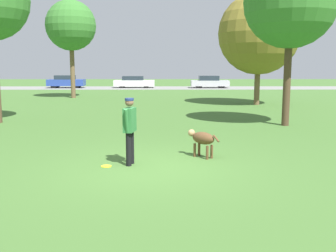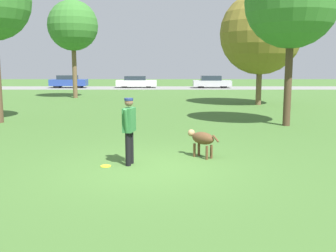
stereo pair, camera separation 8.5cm
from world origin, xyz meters
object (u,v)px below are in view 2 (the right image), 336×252
Objects in this scene: tree_near_right at (292,2)px; person at (130,125)px; tree_far_left at (73,26)px; parked_car_silver at (212,82)px; tree_far_right at (261,34)px; dog at (202,139)px; parked_car_white at (137,82)px; parked_car_blue at (69,82)px; frisbee at (106,166)px.

person is at bearing -132.26° from tree_near_right.
tree_far_left is 1.76× the size of parked_car_silver.
tree_far_right is 18.45m from parked_car_silver.
tree_far_right reaches higher than person.
tree_far_left is at bearing -21.37° from dog.
parked_car_blue is at bearing -178.60° from parked_car_white.
parked_car_blue is 0.90× the size of parked_car_white.
tree_near_right is at bearing -90.01° from parked_car_silver.
dog is 0.12× the size of tree_far_left.
parked_car_white is at bearing 115.94° from tree_far_right.
tree_far_left is 1.63× the size of parked_car_white.
parked_car_silver is at bearing 79.39° from frisbee.
tree_near_right is 17.97m from tree_far_left.
tree_far_left is (-7.81, 19.16, 4.75)m from dog.
tree_far_left reaches higher than parked_car_white.
parked_car_blue is (-9.18, 33.13, 0.67)m from frisbee.
parked_car_blue is 15.36m from parked_car_silver.
tree_far_right is 1.67× the size of parked_car_silver.
parked_car_silver is (11.60, 12.87, -4.60)m from tree_far_left.
parked_car_white is at bearing -35.96° from dog.
tree_far_left reaches higher than person.
person is 34.36m from parked_car_blue.
tree_far_right is 0.95× the size of tree_far_left.
dog is (1.83, 0.77, -0.47)m from person.
tree_far_right is at bearing -64.66° from parked_car_white.
parked_car_blue is 0.97× the size of parked_car_silver.
dog is at bearing 21.76° from frisbee.
frisbee is at bearing -87.30° from parked_car_white.
tree_far_right reaches higher than frisbee.
tree_far_left is 14.48m from parked_car_white.
parked_car_blue is at bearing 27.91° from person.
parked_car_silver is (8.10, -0.40, 0.02)m from parked_car_white.
parked_car_silver reaches higher than parked_car_white.
frisbee is 0.04× the size of tree_near_right.
parked_car_white is (-4.31, 32.43, 0.13)m from dog.
parked_car_silver is (5.62, 32.80, -0.32)m from person.
tree_far_left reaches higher than parked_car_blue.
tree_far_right is 13.55m from tree_far_left.
tree_far_left is at bearing 28.13° from person.
parked_car_silver is at bearing 47.97° from tree_far_left.
parked_car_silver is at bearing 90.20° from tree_near_right.
tree_far_right is 1.73× the size of parked_car_blue.
dog is 0.22× the size of parked_car_blue.
parked_car_white is at bearing 75.24° from tree_far_left.
dog is at bearing -125.16° from tree_near_right.
parked_car_blue is (-9.75, 32.95, -0.29)m from person.
parked_car_silver is (6.18, 32.98, 0.64)m from frisbee.
tree_near_right is 26.84m from parked_car_silver.
parked_car_silver is at bearing -1.65° from parked_car_blue.
parked_car_white is at bearing 106.94° from tree_near_right.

